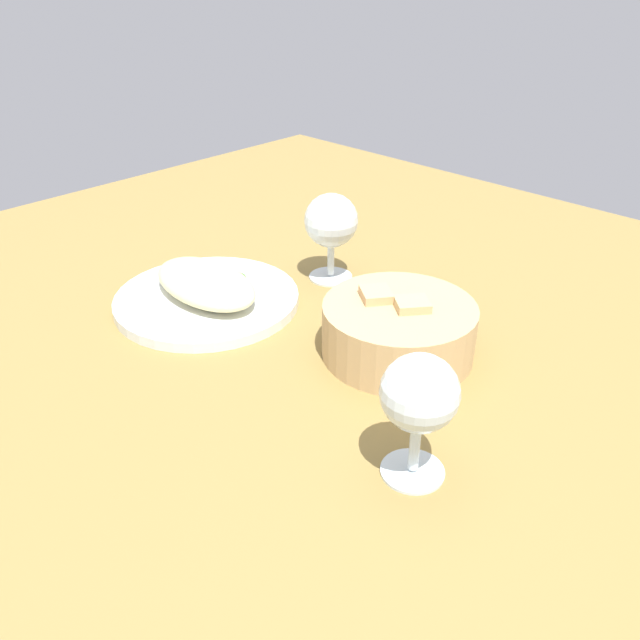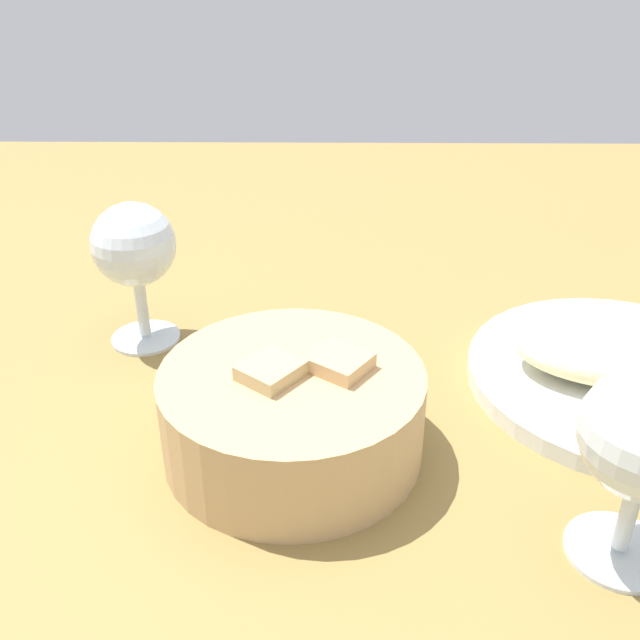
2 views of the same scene
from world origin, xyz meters
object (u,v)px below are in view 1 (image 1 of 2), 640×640
(wine_glass_near, at_px, (419,398))
(wine_glass_far, at_px, (331,224))
(bread_basket, at_px, (398,329))
(plate, at_px, (207,300))

(wine_glass_near, distance_m, wine_glass_far, 0.41)
(bread_basket, relative_size, wine_glass_near, 1.42)
(bread_basket, bearing_deg, wine_glass_far, 154.59)
(plate, distance_m, bread_basket, 0.27)
(plate, height_order, wine_glass_near, wine_glass_near)
(wine_glass_near, bearing_deg, plate, 170.31)
(wine_glass_near, bearing_deg, bread_basket, 132.35)
(bread_basket, relative_size, wine_glass_far, 1.41)
(bread_basket, distance_m, wine_glass_near, 0.21)
(bread_basket, xyz_separation_m, wine_glass_far, (-0.19, 0.09, 0.05))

